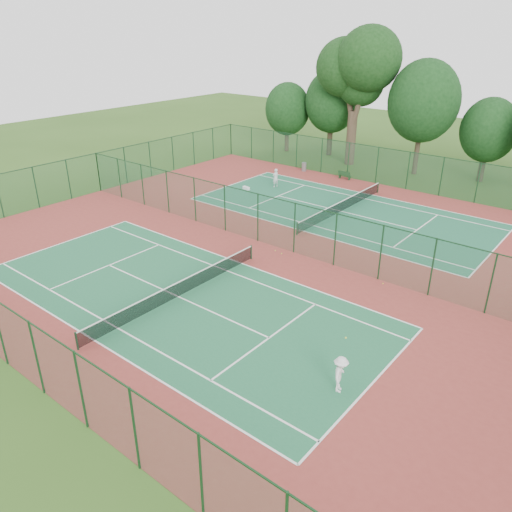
{
  "coord_description": "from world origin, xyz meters",
  "views": [
    {
      "loc": [
        18.66,
        -25.18,
        13.91
      ],
      "look_at": [
        2.1,
        -4.71,
        1.6
      ],
      "focal_mm": 35.0,
      "sensor_mm": 36.0,
      "label": 1
    }
  ],
  "objects_px": {
    "player_far": "(276,178)",
    "player_near": "(340,374)",
    "bench": "(344,175)",
    "kit_bag": "(246,188)",
    "trash_bin": "(304,167)",
    "big_tree": "(358,68)"
  },
  "relations": [
    {
      "from": "player_far",
      "to": "player_near",
      "type": "bearing_deg",
      "value": 56.13
    },
    {
      "from": "kit_bag",
      "to": "big_tree",
      "type": "xyz_separation_m",
      "value": [
        2.88,
        14.32,
        9.72
      ]
    },
    {
      "from": "trash_bin",
      "to": "bench",
      "type": "relative_size",
      "value": 0.67
    },
    {
      "from": "bench",
      "to": "player_far",
      "type": "bearing_deg",
      "value": -121.61
    },
    {
      "from": "kit_bag",
      "to": "trash_bin",
      "type": "bearing_deg",
      "value": 94.06
    },
    {
      "from": "player_near",
      "to": "trash_bin",
      "type": "xyz_separation_m",
      "value": [
        -20.3,
        27.5,
        -0.4
      ]
    },
    {
      "from": "player_far",
      "to": "big_tree",
      "type": "relative_size",
      "value": 0.12
    },
    {
      "from": "trash_bin",
      "to": "big_tree",
      "type": "height_order",
      "value": "big_tree"
    },
    {
      "from": "bench",
      "to": "kit_bag",
      "type": "height_order",
      "value": "bench"
    },
    {
      "from": "player_far",
      "to": "big_tree",
      "type": "xyz_separation_m",
      "value": [
        1.27,
        11.98,
        8.98
      ]
    },
    {
      "from": "trash_bin",
      "to": "bench",
      "type": "distance_m",
      "value": 4.77
    },
    {
      "from": "player_far",
      "to": "kit_bag",
      "type": "bearing_deg",
      "value": -20.62
    },
    {
      "from": "player_near",
      "to": "bench",
      "type": "xyz_separation_m",
      "value": [
        -15.53,
        27.49,
        -0.43
      ]
    },
    {
      "from": "kit_bag",
      "to": "big_tree",
      "type": "height_order",
      "value": "big_tree"
    },
    {
      "from": "player_far",
      "to": "trash_bin",
      "type": "relative_size",
      "value": 1.96
    },
    {
      "from": "player_far",
      "to": "trash_bin",
      "type": "distance_m",
      "value": 6.4
    },
    {
      "from": "player_far",
      "to": "trash_bin",
      "type": "height_order",
      "value": "player_far"
    },
    {
      "from": "player_near",
      "to": "kit_bag",
      "type": "xyz_separation_m",
      "value": [
        -20.88,
        18.86,
        -0.71
      ]
    },
    {
      "from": "player_far",
      "to": "kit_bag",
      "type": "relative_size",
      "value": 2.41
    },
    {
      "from": "player_near",
      "to": "trash_bin",
      "type": "height_order",
      "value": "player_near"
    },
    {
      "from": "player_far",
      "to": "bench",
      "type": "xyz_separation_m",
      "value": [
        3.74,
        6.28,
        -0.46
      ]
    },
    {
      "from": "player_near",
      "to": "player_far",
      "type": "xyz_separation_m",
      "value": [
        -19.27,
        21.2,
        0.03
      ]
    }
  ]
}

